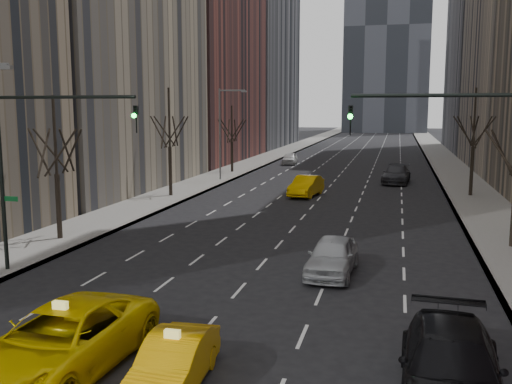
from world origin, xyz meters
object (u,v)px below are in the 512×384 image
Objects in this scene: taxi_sedan at (173,364)px; parked_suv_black at (451,368)px; taxi_suv at (62,341)px; silver_sedan_ahead at (332,256)px.

taxi_sedan is 7.06m from parked_suv_black.
taxi_suv is 10.36m from parked_suv_black.
taxi_suv is 1.37× the size of silver_sedan_ahead.
parked_suv_black is (10.32, 0.95, -0.03)m from taxi_suv.
parked_suv_black reaches higher than taxi_sedan.
silver_sedan_ahead reaches higher than taxi_sedan.
taxi_suv is at bearing 174.66° from taxi_sedan.
silver_sedan_ahead is at bearing 114.31° from parked_suv_black.
taxi_suv reaches higher than taxi_sedan.
silver_sedan_ahead is at bearing 64.26° from taxi_suv.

